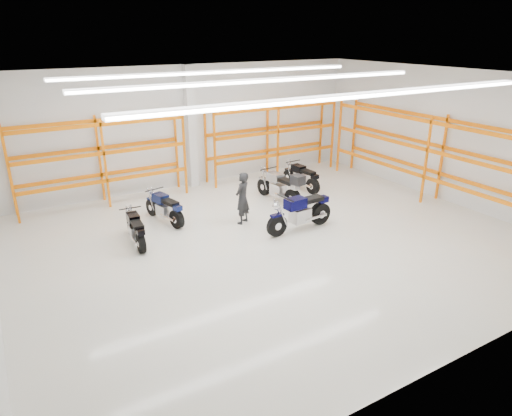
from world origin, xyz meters
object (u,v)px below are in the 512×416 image
structural_column (191,128)px  standing_man (242,198)px  motorcycle_back_b (165,209)px  motorcycle_back_c (282,187)px  motorcycle_back_a (136,230)px  motorcycle_back_d (302,178)px  motorcycle_main (302,212)px

structural_column → standing_man: bearing=-92.4°
motorcycle_back_b → motorcycle_back_c: motorcycle_back_c is taller
standing_man → structural_column: structural_column is taller
motorcycle_back_a → structural_column: 5.67m
motorcycle_back_d → structural_column: structural_column is taller
motorcycle_back_c → motorcycle_back_d: size_ratio=1.15×
motorcycle_back_b → standing_man: bearing=-31.2°
motorcycle_back_b → standing_man: size_ratio=1.20×
standing_man → motorcycle_back_a: bearing=-34.2°
motorcycle_back_a → standing_man: size_ratio=1.15×
motorcycle_back_a → standing_man: (3.31, -0.17, 0.39)m
motorcycle_back_c → motorcycle_main: bearing=-108.1°
motorcycle_back_c → motorcycle_back_d: 1.68m
motorcycle_main → motorcycle_back_d: bearing=54.2°
motorcycle_main → motorcycle_back_d: size_ratio=1.16×
motorcycle_main → motorcycle_back_c: bearing=71.9°
motorcycle_main → standing_man: standing_man is taller
motorcycle_main → motorcycle_back_b: bearing=142.6°
motorcycle_main → motorcycle_back_b: (-3.37, 2.57, -0.08)m
standing_man → motorcycle_back_b: bearing=-62.5°
motorcycle_back_d → standing_man: standing_man is taller
motorcycle_main → motorcycle_back_d: 3.73m
motorcycle_main → motorcycle_back_c: motorcycle_back_c is taller
motorcycle_back_b → standing_man: (2.05, -1.25, 0.36)m
motorcycle_main → structural_column: size_ratio=0.52×
motorcycle_back_a → motorcycle_back_c: size_ratio=0.81×
motorcycle_back_d → structural_column: size_ratio=0.45×
motorcycle_back_b → structural_column: 4.15m
motorcycle_main → structural_column: (-1.14, 5.59, 1.71)m
motorcycle_main → motorcycle_back_a: (-4.62, 1.50, -0.11)m
motorcycle_back_d → motorcycle_back_c: bearing=-150.9°
standing_man → motorcycle_back_d: bearing=174.6°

